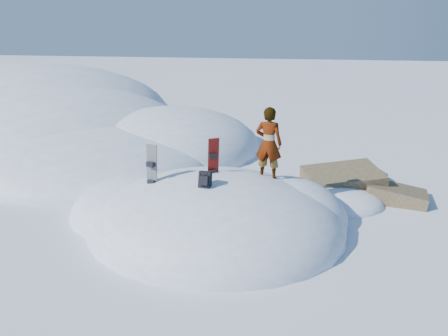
% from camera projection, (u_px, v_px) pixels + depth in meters
% --- Properties ---
extents(ground, '(120.00, 120.00, 0.00)m').
position_uv_depth(ground, '(216.00, 228.00, 11.92)').
color(ground, white).
rests_on(ground, ground).
extents(snow_mound, '(8.00, 6.00, 3.00)m').
position_uv_depth(snow_mound, '(211.00, 224.00, 12.18)').
color(snow_mound, white).
rests_on(snow_mound, ground).
extents(snow_ridge, '(21.50, 18.50, 6.40)m').
position_uv_depth(snow_ridge, '(56.00, 130.00, 22.85)').
color(snow_ridge, white).
rests_on(snow_ridge, ground).
extents(rock_outcrop, '(4.68, 4.41, 1.68)m').
position_uv_depth(rock_outcrop, '(346.00, 196.00, 14.12)').
color(rock_outcrop, olive).
rests_on(rock_outcrop, ground).
extents(snowboard_red, '(0.35, 0.32, 1.60)m').
position_uv_depth(snowboard_red, '(213.00, 166.00, 11.80)').
color(snowboard_red, red).
rests_on(snowboard_red, snow_mound).
extents(snowboard_dark, '(0.34, 0.27, 1.67)m').
position_uv_depth(snowboard_dark, '(152.00, 175.00, 11.57)').
color(snowboard_dark, black).
rests_on(snowboard_dark, snow_mound).
extents(backpack, '(0.33, 0.38, 0.49)m').
position_uv_depth(backpack, '(205.00, 180.00, 10.84)').
color(backpack, black).
rests_on(backpack, snow_mound).
extents(gear_pile, '(0.91, 0.79, 0.24)m').
position_uv_depth(gear_pile, '(111.00, 235.00, 11.29)').
color(gear_pile, black).
rests_on(gear_pile, ground).
extents(person, '(0.81, 0.60, 2.00)m').
position_uv_depth(person, '(269.00, 144.00, 11.74)').
color(person, slate).
rests_on(person, snow_mound).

